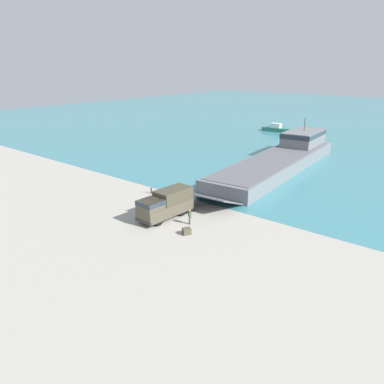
{
  "coord_description": "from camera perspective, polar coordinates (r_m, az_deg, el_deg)",
  "views": [
    {
      "loc": [
        28.12,
        -31.0,
        16.39
      ],
      "look_at": [
        1.06,
        1.99,
        1.83
      ],
      "focal_mm": 35.0,
      "sensor_mm": 36.0,
      "label": 1
    }
  ],
  "objects": [
    {
      "name": "landing_craft",
      "position": [
        65.42,
        13.76,
        5.29
      ],
      "size": [
        10.53,
        41.29,
        7.11
      ],
      "rotation": [
        0.0,
        0.0,
        0.08
      ],
      "color": "slate",
      "rests_on": "ground_plane"
    },
    {
      "name": "soldier_on_ramp",
      "position": [
        40.33,
        -0.37,
        -3.63
      ],
      "size": [
        0.5,
        0.45,
        1.7
      ],
      "rotation": [
        0.0,
        0.0,
        4.1
      ],
      "color": "#3D4C33",
      "rests_on": "ground_plane"
    },
    {
      "name": "water_surface",
      "position": [
        129.21,
        26.85,
        9.56
      ],
      "size": [
        240.0,
        180.0,
        0.01
      ],
      "primitive_type": "cube",
      "color": "teal",
      "rests_on": "ground_plane"
    },
    {
      "name": "military_truck",
      "position": [
        41.99,
        -4.0,
        -1.82
      ],
      "size": [
        2.63,
        7.05,
        3.09
      ],
      "rotation": [
        0.0,
        0.0,
        -1.6
      ],
      "color": "#4C4738",
      "rests_on": "ground_plane"
    },
    {
      "name": "mooring_bollard",
      "position": [
        50.4,
        -6.22,
        0.27
      ],
      "size": [
        0.24,
        0.24,
        0.81
      ],
      "color": "#333338",
      "rests_on": "ground_plane"
    },
    {
      "name": "cargo_crate",
      "position": [
        38.24,
        -0.82,
        -5.99
      ],
      "size": [
        0.98,
        1.03,
        0.67
      ],
      "primitive_type": "cube",
      "rotation": [
        0.0,
        0.0,
        -0.51
      ],
      "color": "#4C4738",
      "rests_on": "ground_plane"
    },
    {
      "name": "ground_plane",
      "position": [
        44.95,
        -2.66,
        -2.57
      ],
      "size": [
        240.0,
        240.0,
        0.0
      ],
      "primitive_type": "plane",
      "color": "#9E998E"
    },
    {
      "name": "moored_boat_a",
      "position": [
        100.22,
        12.92,
        9.36
      ],
      "size": [
        8.35,
        3.33,
        2.09
      ],
      "rotation": [
        0.0,
        0.0,
        4.84
      ],
      "color": "#2D7060",
      "rests_on": "ground_plane"
    }
  ]
}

